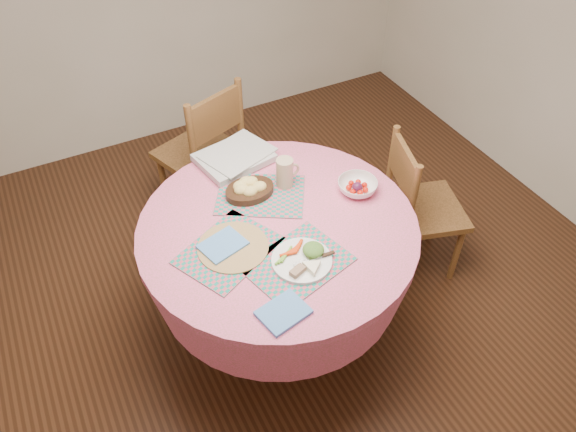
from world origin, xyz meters
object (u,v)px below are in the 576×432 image
(chair_back, at_px, (205,151))
(latte_mug, at_px, (285,172))
(dining_table, at_px, (278,255))
(fruit_bowl, at_px, (357,187))
(bread_bowl, at_px, (249,188))
(chair_right, at_px, (418,205))
(wicker_trivet, at_px, (233,247))
(dinner_plate, at_px, (304,259))

(chair_back, relative_size, latte_mug, 6.50)
(dining_table, relative_size, fruit_bowl, 5.57)
(dining_table, relative_size, bread_bowl, 5.39)
(latte_mug, bearing_deg, bread_bowl, 173.95)
(dining_table, xyz_separation_m, chair_right, (0.87, 0.07, -0.11))
(chair_back, bearing_deg, fruit_bowl, 92.92)
(chair_back, height_order, latte_mug, chair_back)
(dining_table, xyz_separation_m, wicker_trivet, (-0.23, -0.04, 0.20))
(wicker_trivet, bearing_deg, latte_mug, 34.65)
(fruit_bowl, bearing_deg, latte_mug, 145.29)
(bread_bowl, bearing_deg, chair_right, -10.93)
(dining_table, height_order, latte_mug, latte_mug)
(latte_mug, bearing_deg, dining_table, -124.04)
(dining_table, bearing_deg, fruit_bowl, 3.94)
(wicker_trivet, relative_size, fruit_bowl, 1.35)
(bread_bowl, distance_m, fruit_bowl, 0.50)
(chair_right, bearing_deg, latte_mug, 94.54)
(chair_back, bearing_deg, wicker_trivet, 56.36)
(dinner_plate, relative_size, latte_mug, 1.76)
(dining_table, height_order, chair_right, chair_right)
(dining_table, xyz_separation_m, dinner_plate, (-0.01, -0.25, 0.22))
(dining_table, xyz_separation_m, bread_bowl, (-0.03, 0.24, 0.23))
(dinner_plate, bearing_deg, chair_right, 19.90)
(dinner_plate, bearing_deg, dining_table, 88.77)
(wicker_trivet, bearing_deg, fruit_bowl, 6.13)
(chair_back, bearing_deg, bread_bowl, 66.47)
(dining_table, relative_size, latte_mug, 8.62)
(chair_back, height_order, bread_bowl, chair_back)
(wicker_trivet, bearing_deg, chair_back, 76.65)
(chair_back, bearing_deg, latte_mug, 79.66)
(wicker_trivet, height_order, fruit_bowl, fruit_bowl)
(wicker_trivet, distance_m, dinner_plate, 0.31)
(dining_table, xyz_separation_m, fruit_bowl, (0.43, 0.03, 0.22))
(latte_mug, height_order, fruit_bowl, latte_mug)
(chair_back, height_order, wicker_trivet, chair_back)
(chair_back, distance_m, wicker_trivet, 1.10)
(chair_right, height_order, fruit_bowl, chair_right)
(bread_bowl, xyz_separation_m, latte_mug, (0.18, -0.02, 0.04))
(chair_right, height_order, dinner_plate, chair_right)
(chair_right, distance_m, latte_mug, 0.83)
(dining_table, relative_size, chair_right, 1.45)
(chair_back, relative_size, dinner_plate, 3.69)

